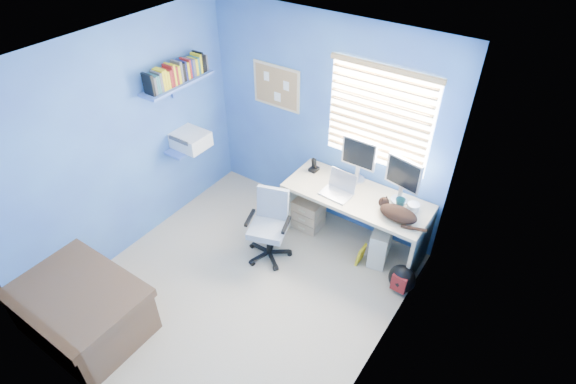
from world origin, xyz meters
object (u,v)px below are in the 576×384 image
Objects in this scene: laptop at (337,186)px; office_chair at (270,233)px; tower_pc at (381,243)px; cat at (398,214)px; desk at (354,220)px.

laptop is 0.40× the size of office_chair.
laptop is 0.73× the size of tower_pc.
desk is at bearing -172.28° from cat.
laptop reaches higher than office_chair.
office_chair reaches higher than desk.
laptop is 0.72m from cat.
desk is 0.70m from cat.
cat is 0.62m from tower_pc.
laptop reaches higher than tower_pc.
office_chair is (-1.07, -0.66, 0.09)m from tower_pc.
office_chair reaches higher than tower_pc.
laptop is at bearing 46.77° from office_chair.
office_chair is at bearing -136.80° from desk.
office_chair is (-0.71, -0.67, -0.06)m from desk.
laptop is (-0.20, -0.12, 0.48)m from desk.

